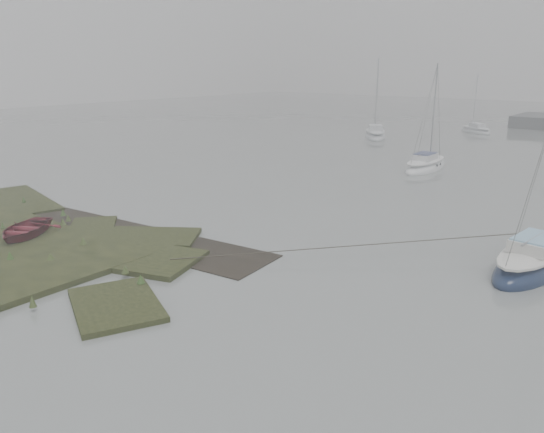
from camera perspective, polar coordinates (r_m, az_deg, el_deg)
The scene contains 6 objects.
ground at distance 42.31m, azimuth 19.07°, elevation 5.18°, with size 160.00×160.00×0.00m, color slate.
sailboat_main at distance 22.13m, azimuth 26.44°, elevation -4.37°, with size 2.67×6.22×8.51m.
sailboat_white at distance 40.01m, azimuth 16.18°, elevation 5.21°, with size 1.96×5.71×8.02m.
sailboat_far_a at distance 56.62m, azimuth 11.03°, elevation 8.59°, with size 4.89×6.26×8.62m.
sailboat_far_c at distance 63.87m, azimuth 21.05°, elevation 8.60°, with size 4.82×4.26×6.87m.
dinghy at distance 25.15m, azimuth -25.08°, elevation -1.20°, with size 2.23×3.12×0.65m, color maroon.
Camera 1 is at (13.83, -9.30, 7.36)m, focal length 35.00 mm.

